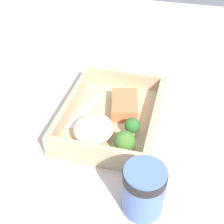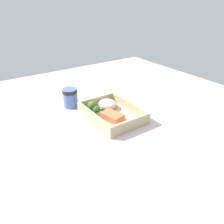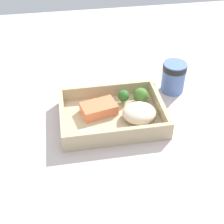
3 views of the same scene
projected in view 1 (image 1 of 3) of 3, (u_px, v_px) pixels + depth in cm
name	position (u px, v px, depth cm)	size (l,w,h in cm)	color
ground_plane	(112.00, 124.00, 72.53)	(160.00, 160.00, 2.00)	beige
takeout_tray	(112.00, 119.00, 71.51)	(28.07, 20.65, 1.20)	tan
tray_rim	(112.00, 110.00, 69.89)	(28.07, 20.65, 3.92)	tan
salmon_fillet	(125.00, 105.00, 72.30)	(9.50, 5.93, 2.93)	#E37549
mashed_potatoes	(93.00, 129.00, 65.00)	(9.12, 8.60, 4.11)	beige
broccoli_floret_1	(125.00, 141.00, 61.80)	(4.35, 4.35, 4.52)	#89AA5C
broccoli_floret_2	(132.00, 126.00, 65.37)	(3.29, 3.29, 4.07)	#85A75E
fork	(85.00, 110.00, 72.70)	(15.82, 4.73, 0.44)	silver
paper_cup	(144.00, 188.00, 50.93)	(7.19, 7.19, 9.46)	#5372B5
receipt_slip	(26.00, 82.00, 84.26)	(7.80, 14.55, 0.24)	white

